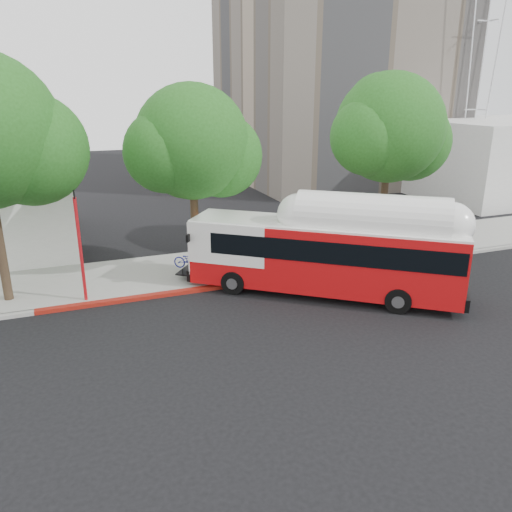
{
  "coord_description": "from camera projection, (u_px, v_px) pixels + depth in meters",
  "views": [
    {
      "loc": [
        -6.19,
        -15.63,
        8.27
      ],
      "look_at": [
        0.85,
        3.0,
        1.61
      ],
      "focal_mm": 35.0,
      "sensor_mm": 36.0,
      "label": 1
    }
  ],
  "objects": [
    {
      "name": "sidewalk",
      "position": [
        214.0,
        267.0,
        24.31
      ],
      "size": [
        60.0,
        5.0,
        0.15
      ],
      "primitive_type": "cube",
      "color": "gray",
      "rests_on": "ground"
    },
    {
      "name": "red_curb_segment",
      "position": [
        163.0,
        294.0,
        20.99
      ],
      "size": [
        10.0,
        0.32,
        0.16
      ],
      "primitive_type": "cube",
      "color": "maroon",
      "rests_on": "ground"
    },
    {
      "name": "ground",
      "position": [
        263.0,
        323.0,
        18.56
      ],
      "size": [
        120.0,
        120.0,
        0.0
      ],
      "primitive_type": "plane",
      "color": "black",
      "rests_on": "ground"
    },
    {
      "name": "transit_bus",
      "position": [
        325.0,
        257.0,
        20.77
      ],
      "size": [
        10.78,
        8.86,
        3.54
      ],
      "rotation": [
        0.0,
        0.0,
        -0.65
      ],
      "color": "red",
      "rests_on": "ground"
    },
    {
      "name": "signal_pole",
      "position": [
        80.0,
        248.0,
        19.6
      ],
      "size": [
        0.13,
        0.44,
        4.63
      ],
      "color": "red",
      "rests_on": "ground"
    },
    {
      "name": "curb_strip",
      "position": [
        231.0,
        285.0,
        22.0
      ],
      "size": [
        60.0,
        0.3,
        0.15
      ],
      "primitive_type": "cube",
      "color": "gray",
      "rests_on": "ground"
    },
    {
      "name": "street_tree_right",
      "position": [
        396.0,
        132.0,
        24.94
      ],
      "size": [
        6.21,
        5.4,
        9.18
      ],
      "color": "#2D2116",
      "rests_on": "ground"
    },
    {
      "name": "street_tree_mid",
      "position": [
        201.0,
        146.0,
        21.87
      ],
      "size": [
        5.75,
        5.0,
        8.62
      ],
      "color": "#2D2116",
      "rests_on": "ground"
    }
  ]
}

